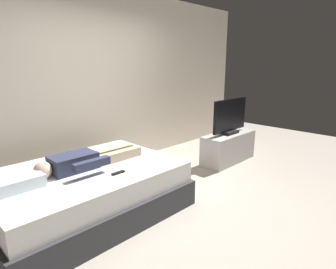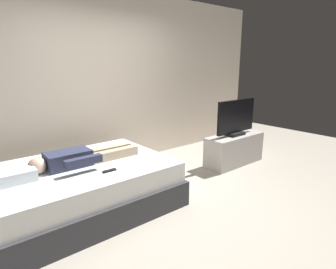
% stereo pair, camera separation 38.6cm
% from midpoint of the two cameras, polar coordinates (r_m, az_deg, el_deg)
% --- Properties ---
extents(ground_plane, '(10.00, 10.00, 0.00)m').
position_cam_midpoint_polar(ground_plane, '(3.51, -2.12, -14.13)').
color(ground_plane, '#ADA393').
extents(back_wall, '(6.40, 0.10, 2.80)m').
position_cam_midpoint_polar(back_wall, '(4.76, -13.74, 10.61)').
color(back_wall, beige).
rests_on(back_wall, ground).
extents(bed, '(2.07, 1.47, 0.54)m').
position_cam_midpoint_polar(bed, '(3.42, -19.43, -10.90)').
color(bed, '#333338').
rests_on(bed, ground).
extents(pillow, '(0.48, 0.34, 0.12)m').
position_cam_midpoint_polar(pillow, '(3.09, -32.04, -8.31)').
color(pillow, white).
rests_on(pillow, bed).
extents(person, '(1.26, 0.46, 0.18)m').
position_cam_midpoint_polar(person, '(3.32, -19.65, -5.04)').
color(person, '#2D334C').
rests_on(person, bed).
extents(remote, '(0.15, 0.04, 0.02)m').
position_cam_midpoint_polar(remote, '(3.07, -13.61, -7.57)').
color(remote, black).
rests_on(remote, bed).
extents(tv_stand, '(1.10, 0.40, 0.50)m').
position_cam_midpoint_polar(tv_stand, '(4.95, 9.91, -2.63)').
color(tv_stand, '#B7B2AD').
rests_on(tv_stand, ground).
extents(tv, '(0.88, 0.20, 0.59)m').
position_cam_midpoint_polar(tv, '(4.83, 10.18, 3.46)').
color(tv, black).
rests_on(tv, tv_stand).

